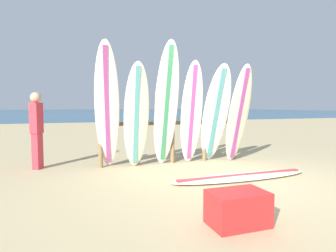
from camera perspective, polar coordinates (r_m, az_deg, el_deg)
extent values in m
plane|color=tan|center=(4.91, 13.14, -10.75)|extent=(120.00, 120.00, 0.00)
cube|color=navy|center=(62.09, -16.48, 2.77)|extent=(120.00, 80.00, 0.01)
cylinder|color=olive|center=(5.86, -13.45, -3.24)|extent=(0.09, 0.09, 1.03)
cylinder|color=olive|center=(5.98, -6.08, -3.00)|extent=(0.09, 0.09, 1.03)
cylinder|color=olive|center=(6.19, 0.90, -2.74)|extent=(0.09, 0.09, 1.03)
cylinder|color=olive|center=(6.49, 7.31, -2.45)|extent=(0.09, 0.09, 1.03)
cylinder|color=olive|center=(6.87, 13.10, -2.17)|extent=(0.09, 0.09, 1.03)
cylinder|color=olive|center=(6.16, 0.90, 0.63)|extent=(3.18, 0.08, 0.08)
ellipsoid|color=white|center=(5.50, -12.17, 3.51)|extent=(0.61, 1.06, 2.41)
cube|color=#A53F8C|center=(5.50, -12.17, 3.51)|extent=(0.23, 0.93, 2.22)
ellipsoid|color=beige|center=(5.57, -6.39, 1.91)|extent=(0.53, 0.67, 2.08)
cube|color=teal|center=(5.57, -6.39, 1.91)|extent=(0.13, 0.61, 1.92)
ellipsoid|color=white|center=(5.80, -0.35, 4.29)|extent=(0.54, 0.67, 2.54)
cube|color=#388C59|center=(5.80, -0.35, 4.29)|extent=(0.12, 0.61, 2.34)
ellipsoid|color=white|center=(6.04, 4.78, 2.55)|extent=(0.53, 0.62, 2.18)
cube|color=#A53F8C|center=(6.04, 4.78, 2.55)|extent=(0.14, 0.55, 2.01)
ellipsoid|color=white|center=(6.18, 9.56, 2.20)|extent=(0.67, 0.99, 2.10)
cube|color=teal|center=(6.18, 9.56, 2.20)|extent=(0.19, 0.88, 1.94)
ellipsoid|color=beige|center=(6.37, 14.04, 2.32)|extent=(0.63, 0.65, 2.13)
cube|color=#A53F8C|center=(6.37, 14.04, 2.32)|extent=(0.18, 0.55, 1.97)
ellipsoid|color=silver|center=(5.10, 14.61, -9.83)|extent=(2.60, 0.55, 0.07)
cube|color=#B73338|center=(5.10, 14.61, -9.83)|extent=(2.39, 0.13, 0.08)
cube|color=#D8333F|center=(6.18, -24.79, -4.61)|extent=(0.20, 0.24, 0.71)
cube|color=#D8333F|center=(6.12, -24.97, 1.47)|extent=(0.24, 0.29, 0.60)
sphere|color=tan|center=(6.12, -25.08, 5.23)|extent=(0.21, 0.21, 0.21)
cube|color=red|center=(3.17, 13.83, -15.78)|extent=(0.60, 0.40, 0.36)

